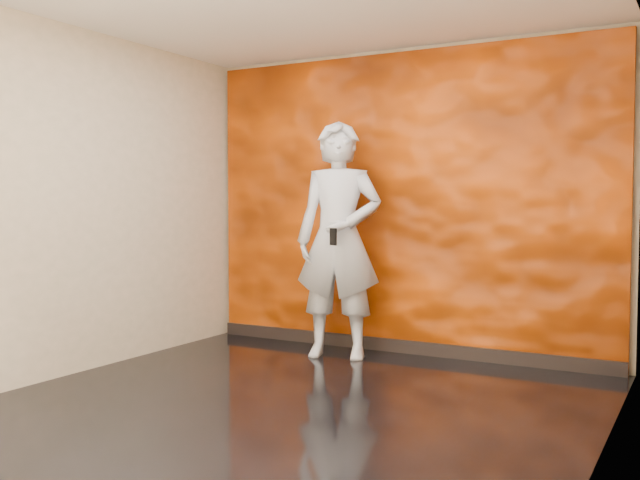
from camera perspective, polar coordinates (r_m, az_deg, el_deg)
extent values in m
cube|color=black|center=(5.04, -2.24, -13.00)|extent=(4.00, 4.00, 0.01)
cube|color=tan|center=(6.64, 6.73, 3.11)|extent=(4.00, 0.02, 2.80)
cube|color=tan|center=(3.30, -20.59, 3.07)|extent=(4.00, 0.02, 2.80)
cube|color=tan|center=(6.13, -18.50, 2.99)|extent=(0.02, 4.00, 2.80)
cube|color=tan|center=(4.18, 21.94, 2.99)|extent=(0.02, 4.00, 2.80)
cube|color=#F35304|center=(6.60, 6.59, 2.94)|extent=(3.90, 0.06, 2.75)
cube|color=black|center=(6.70, 6.39, -8.43)|extent=(3.90, 0.04, 0.12)
imported|color=#A2A8B3|center=(6.35, 1.52, 0.00)|extent=(0.87, 0.67, 2.10)
cube|color=black|center=(6.05, 1.06, 0.26)|extent=(0.08, 0.04, 0.15)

